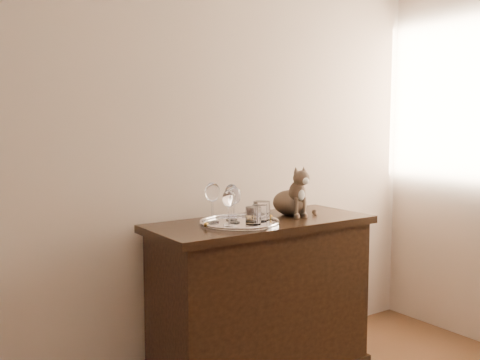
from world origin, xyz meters
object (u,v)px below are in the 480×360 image
object	(u,v)px
sideboard	(261,300)
wine_glass_d	(234,205)
tumbler_b	(253,216)
wine_glass_b	(232,202)
cat	(290,190)
tumbler_a	(260,213)
tumbler_c	(262,211)
tray	(240,223)
wine_glass_c	(229,208)
wine_glass_a	(212,203)

from	to	relation	value
sideboard	wine_glass_d	world-z (taller)	wine_glass_d
sideboard	tumbler_b	bearing A→B (deg)	-140.73
wine_glass_b	cat	distance (m)	0.38
cat	wine_glass_b	bearing A→B (deg)	-177.03
tumbler_a	tumbler_c	size ratio (longest dim) A/B	0.89
tray	tumbler_a	bearing A→B (deg)	-20.63
wine_glass_b	wine_glass_c	size ratio (longest dim) A/B	1.06
tray	tumbler_a	xyz separation A→B (m)	(0.10, -0.04, 0.05)
tumbler_b	wine_glass_a	bearing A→B (deg)	132.90
wine_glass_c	tumbler_b	xyz separation A→B (m)	(0.11, -0.04, -0.04)
wine_glass_a	tumbler_a	xyz separation A→B (m)	(0.21, -0.11, -0.06)
tray	tumbler_b	bearing A→B (deg)	-70.82
wine_glass_d	tumbler_b	bearing A→B (deg)	-59.14
wine_glass_d	tumbler_a	world-z (taller)	wine_glass_d
wine_glass_b	wine_glass_c	world-z (taller)	wine_glass_b
wine_glass_b	tumbler_c	xyz separation A→B (m)	(0.12, -0.09, -0.04)
tumbler_a	tumbler_b	xyz separation A→B (m)	(-0.07, -0.04, 0.00)
tumbler_c	tray	bearing A→B (deg)	177.36
wine_glass_d	tumbler_c	distance (m)	0.16
sideboard	tray	world-z (taller)	tray
tray	wine_glass_c	size ratio (longest dim) A/B	2.29
wine_glass_a	tray	bearing A→B (deg)	-33.04
wine_glass_a	tumbler_a	world-z (taller)	wine_glass_a
tray	wine_glass_b	xyz separation A→B (m)	(0.01, 0.08, 0.10)
wine_glass_c	cat	distance (m)	0.48
wine_glass_b	cat	bearing A→B (deg)	-2.18
wine_glass_a	cat	size ratio (longest dim) A/B	0.74
wine_glass_c	tumbler_a	size ratio (longest dim) A/B	2.05
wine_glass_d	tumbler_b	size ratio (longest dim) A/B	2.08
tumbler_b	cat	distance (m)	0.39
wine_glass_c	tumbler_a	distance (m)	0.19
wine_glass_c	wine_glass_d	world-z (taller)	wine_glass_d
tumbler_b	tumbler_c	size ratio (longest dim) A/B	0.89
wine_glass_c	tumbler_b	bearing A→B (deg)	-19.98
tray	tumbler_a	distance (m)	0.11
sideboard	tumbler_c	xyz separation A→B (m)	(-0.03, -0.04, 0.48)
wine_glass_b	cat	xyz separation A→B (m)	(0.37, -0.01, 0.04)
wine_glass_c	wine_glass_d	bearing A→B (deg)	37.30
wine_glass_c	tumbler_a	bearing A→B (deg)	-0.11
wine_glass_a	wine_glass_c	world-z (taller)	wine_glass_a
tray	wine_glass_c	bearing A→B (deg)	-157.65
wine_glass_c	tumbler_b	distance (m)	0.13
wine_glass_d	cat	xyz separation A→B (m)	(0.41, 0.06, 0.04)
wine_glass_a	tumbler_a	bearing A→B (deg)	-27.69
tray	wine_glass_a	size ratio (longest dim) A/B	1.99
wine_glass_d	cat	world-z (taller)	cat
wine_glass_a	wine_glass_b	bearing A→B (deg)	4.46
wine_glass_b	tumbler_c	size ratio (longest dim) A/B	1.92
sideboard	tumbler_b	world-z (taller)	tumbler_b
tray	tumbler_c	size ratio (longest dim) A/B	4.16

